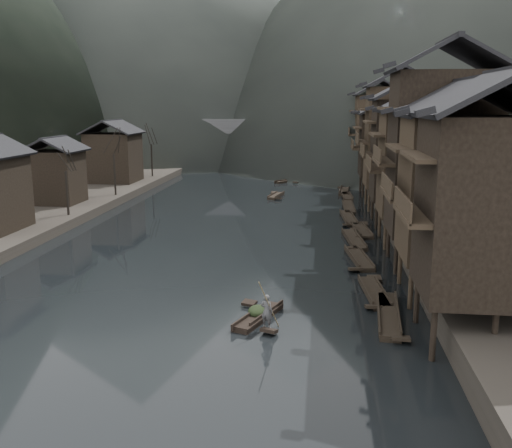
# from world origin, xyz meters

# --- Properties ---
(water) EXTENTS (300.00, 300.00, 0.00)m
(water) POSITION_xyz_m (0.00, 0.00, 0.00)
(water) COLOR black
(water) RESTS_ON ground
(left_bank) EXTENTS (40.00, 200.00, 1.20)m
(left_bank) POSITION_xyz_m (-35.00, 40.00, 0.60)
(left_bank) COLOR #2D2823
(left_bank) RESTS_ON ground
(stilt_houses) EXTENTS (9.00, 67.60, 16.50)m
(stilt_houses) POSITION_xyz_m (17.28, 19.44, 9.11)
(stilt_houses) COLOR black
(stilt_houses) RESTS_ON ground
(left_houses) EXTENTS (8.10, 53.20, 8.73)m
(left_houses) POSITION_xyz_m (-20.50, 20.12, 5.66)
(left_houses) COLOR black
(left_houses) RESTS_ON left_bank
(bare_trees) EXTENTS (3.73, 61.95, 7.45)m
(bare_trees) POSITION_xyz_m (-17.00, 17.32, 6.43)
(bare_trees) COLOR black
(bare_trees) RESTS_ON left_bank
(moored_sampans) EXTENTS (2.82, 61.04, 0.47)m
(moored_sampans) POSITION_xyz_m (12.21, 21.20, 0.20)
(moored_sampans) COLOR black
(moored_sampans) RESTS_ON water
(midriver_boats) EXTENTS (5.77, 27.15, 0.45)m
(midriver_boats) POSITION_xyz_m (4.40, 48.87, 0.20)
(midriver_boats) COLOR black
(midriver_boats) RESTS_ON water
(stone_bridge) EXTENTS (40.00, 6.00, 9.00)m
(stone_bridge) POSITION_xyz_m (-0.00, 72.00, 5.11)
(stone_bridge) COLOR #4C4C4F
(stone_bridge) RESTS_ON ground
(hero_sampan) EXTENTS (2.56, 4.91, 0.43)m
(hero_sampan) POSITION_xyz_m (5.48, -6.15, 0.20)
(hero_sampan) COLOR black
(hero_sampan) RESTS_ON water
(cargo_heap) EXTENTS (1.09, 1.42, 0.65)m
(cargo_heap) POSITION_xyz_m (5.40, -5.94, 0.76)
(cargo_heap) COLOR black
(cargo_heap) RESTS_ON hero_sampan
(boatman) EXTENTS (0.79, 0.66, 1.85)m
(boatman) POSITION_xyz_m (6.10, -7.77, 1.36)
(boatman) COLOR #535355
(boatman) RESTS_ON hero_sampan
(bamboo_pole) EXTENTS (1.11, 2.13, 3.55)m
(bamboo_pole) POSITION_xyz_m (6.30, -7.77, 4.06)
(bamboo_pole) COLOR #8C7A51
(bamboo_pole) RESTS_ON boatman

